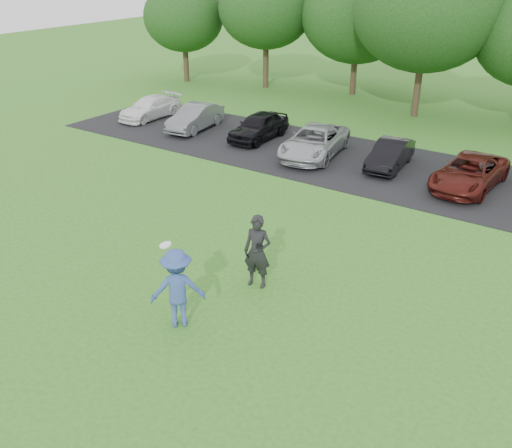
% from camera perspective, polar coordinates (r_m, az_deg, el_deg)
% --- Properties ---
extents(ground, '(100.00, 100.00, 0.00)m').
position_cam_1_polar(ground, '(13.97, -8.23, -10.02)').
color(ground, '#336D1F').
rests_on(ground, ground).
extents(parking_lot, '(32.00, 6.50, 0.03)m').
position_cam_1_polar(parking_lot, '(23.99, 12.92, 5.41)').
color(parking_lot, black).
rests_on(parking_lot, ground).
extents(frisbee_player, '(1.45, 1.41, 2.31)m').
position_cam_1_polar(frisbee_player, '(13.46, -7.87, -6.39)').
color(frisbee_player, '#365099').
rests_on(frisbee_player, ground).
extents(camera_bystander, '(0.82, 0.62, 2.02)m').
position_cam_1_polar(camera_bystander, '(14.84, 0.14, -2.78)').
color(camera_bystander, black).
rests_on(camera_bystander, ground).
extents(parked_cars, '(28.15, 4.88, 1.25)m').
position_cam_1_polar(parked_cars, '(24.04, 11.26, 7.14)').
color(parked_cars, white).
rests_on(parked_cars, parking_lot).
extents(tree_row, '(42.39, 9.85, 8.64)m').
position_cam_1_polar(tree_row, '(31.73, 23.60, 18.01)').
color(tree_row, '#38281C').
rests_on(tree_row, ground).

